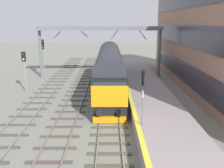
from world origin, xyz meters
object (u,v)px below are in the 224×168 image
Objects in this scene: diesel_locomotive at (110,69)px; waiting_passenger at (143,75)px; signal_post_far at (43,53)px; platform_number_sign at (143,103)px; signal_post_mid at (24,66)px.

diesel_locomotive reaches higher than waiting_passenger.
signal_post_far reaches higher than waiting_passenger.
waiting_passenger is (1.30, 10.37, -0.45)m from platform_number_sign.
platform_number_sign is (10.80, -11.67, -0.27)m from signal_post_mid.
signal_post_mid reaches higher than platform_number_sign.
signal_post_far is at bearing 90.00° from signal_post_mid.
signal_post_far is 2.98× the size of waiting_passenger.
signal_post_mid is 7.84m from signal_post_far.
diesel_locomotive reaches higher than signal_post_mid.
signal_post_mid is 2.56× the size of waiting_passenger.
signal_post_far is at bearing 137.51° from diesel_locomotive.
signal_post_far is (0.00, 7.83, 0.47)m from signal_post_mid.
platform_number_sign is (10.80, -19.50, -0.74)m from signal_post_far.
signal_post_mid is at bearing -90.00° from signal_post_far.
diesel_locomotive is at bearing 61.01° from waiting_passenger.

